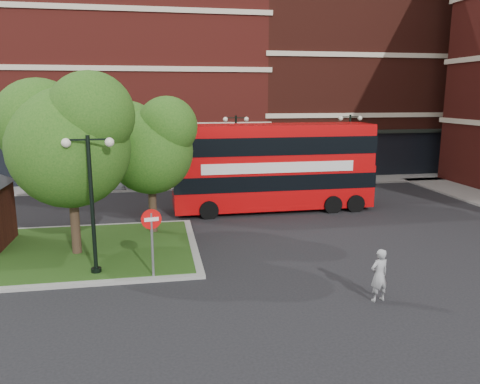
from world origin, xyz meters
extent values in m
plane|color=black|center=(0.00, 0.00, 0.00)|extent=(120.00, 120.00, 0.00)
cube|color=slate|center=(0.00, 16.50, 0.06)|extent=(44.00, 3.00, 0.12)
cube|color=maroon|center=(-8.00, 24.00, 7.00)|extent=(26.00, 12.00, 14.00)
cube|color=#471911|center=(14.00, 24.00, 8.00)|extent=(18.00, 12.00, 16.00)
cube|color=gray|center=(-8.00, 3.00, 0.06)|extent=(12.60, 7.60, 0.12)
cube|color=#19380F|center=(-8.00, 3.00, 0.07)|extent=(12.00, 7.00, 0.15)
cylinder|color=#2D2116|center=(-6.50, 2.50, 1.96)|extent=(0.36, 0.36, 3.92)
sphere|color=#1C4D13|center=(-6.50, 2.50, 4.34)|extent=(4.60, 4.60, 4.60)
sphere|color=#1C4D13|center=(-7.65, 3.19, 5.25)|extent=(3.45, 3.45, 3.45)
sphere|color=#1C4D13|center=(-5.58, 2.04, 5.60)|extent=(3.22, 3.22, 3.22)
cylinder|color=#2D2116|center=(-3.50, 5.00, 1.74)|extent=(0.36, 0.36, 3.47)
sphere|color=#1C4D13|center=(-3.50, 5.00, 3.84)|extent=(3.80, 3.80, 3.80)
sphere|color=#1C4D13|center=(-4.45, 5.57, 4.65)|extent=(2.85, 2.85, 2.85)
sphere|color=#1C4D13|center=(-2.74, 4.62, 4.96)|extent=(2.66, 2.66, 2.66)
cylinder|color=black|center=(-5.50, 0.20, 2.50)|extent=(0.14, 0.14, 5.00)
cylinder|color=black|center=(-5.50, 0.20, 0.15)|extent=(0.36, 0.36, 0.30)
cube|color=black|center=(-5.50, 0.20, 4.85)|extent=(1.40, 0.06, 0.06)
sphere|color=#F2EACC|center=(-6.20, 0.20, 4.75)|extent=(0.32, 0.32, 0.32)
sphere|color=#F2EACC|center=(-4.80, 0.20, 4.75)|extent=(0.32, 0.32, 0.32)
cylinder|color=black|center=(2.00, 14.50, 2.50)|extent=(0.14, 0.14, 5.00)
cylinder|color=black|center=(2.00, 14.50, 0.15)|extent=(0.36, 0.36, 0.30)
cube|color=black|center=(2.00, 14.50, 4.85)|extent=(1.40, 0.06, 0.06)
sphere|color=#F2EACC|center=(1.30, 14.50, 4.75)|extent=(0.32, 0.32, 0.32)
sphere|color=#F2EACC|center=(2.70, 14.50, 4.75)|extent=(0.32, 0.32, 0.32)
cylinder|color=black|center=(10.00, 14.50, 2.50)|extent=(0.14, 0.14, 5.00)
cylinder|color=black|center=(10.00, 14.50, 0.15)|extent=(0.36, 0.36, 0.30)
cube|color=black|center=(10.00, 14.50, 4.85)|extent=(1.40, 0.06, 0.06)
sphere|color=#F2EACC|center=(9.30, 14.50, 4.75)|extent=(0.32, 0.32, 0.32)
sphere|color=#F2EACC|center=(10.70, 14.50, 4.75)|extent=(0.32, 0.32, 0.32)
cube|color=#B50709|center=(3.06, 8.58, 1.50)|extent=(10.99, 2.59, 2.09)
cube|color=#B50709|center=(3.06, 8.58, 3.59)|extent=(10.88, 2.57, 2.09)
cube|color=black|center=(3.06, 8.58, 3.69)|extent=(10.99, 2.59, 0.95)
cube|color=silver|center=(3.07, 7.30, 2.59)|extent=(8.22, 0.11, 0.55)
imported|color=#949496|center=(3.41, -3.50, 0.85)|extent=(0.69, 0.52, 1.69)
imported|color=silver|center=(-6.45, 16.00, 0.76)|extent=(4.48, 1.91, 1.51)
imported|color=white|center=(4.38, 14.50, 0.76)|extent=(4.74, 2.13, 1.51)
cylinder|color=slate|center=(-3.50, -0.49, 1.20)|extent=(0.09, 0.09, 2.39)
cylinder|color=red|center=(-3.50, -0.49, 2.17)|extent=(0.69, 0.18, 0.70)
cube|color=white|center=(-3.50, -0.49, 2.17)|extent=(0.49, 0.13, 0.13)
camera|label=1|loc=(-3.25, -16.16, 6.31)|focal=35.00mm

